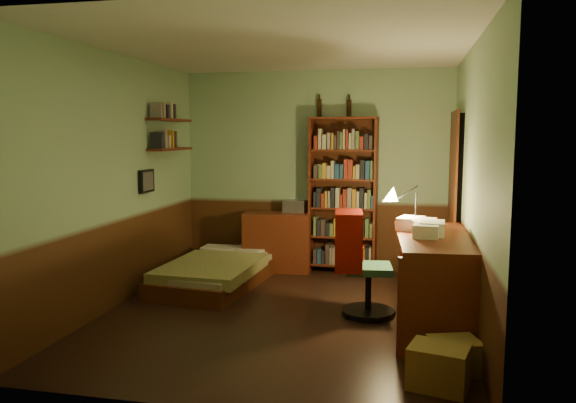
% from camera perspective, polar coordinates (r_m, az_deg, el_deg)
% --- Properties ---
extents(floor, '(3.50, 4.00, 0.02)m').
position_cam_1_polar(floor, '(5.69, -0.54, -11.46)').
color(floor, black).
rests_on(floor, ground).
extents(ceiling, '(3.50, 4.00, 0.02)m').
position_cam_1_polar(ceiling, '(5.47, -0.57, 15.59)').
color(ceiling, silver).
rests_on(ceiling, wall_back).
extents(wall_back, '(3.50, 0.02, 2.60)m').
position_cam_1_polar(wall_back, '(7.40, 2.85, 3.13)').
color(wall_back, '#90B58B').
rests_on(wall_back, ground).
extents(wall_left, '(0.02, 4.00, 2.60)m').
position_cam_1_polar(wall_left, '(6.06, -17.03, 2.02)').
color(wall_left, '#90B58B').
rests_on(wall_left, ground).
extents(wall_right, '(0.02, 4.00, 2.60)m').
position_cam_1_polar(wall_right, '(5.33, 18.26, 1.35)').
color(wall_right, '#90B58B').
rests_on(wall_right, ground).
extents(wall_front, '(3.50, 0.02, 2.60)m').
position_cam_1_polar(wall_front, '(3.50, -7.73, -1.05)').
color(wall_front, '#90B58B').
rests_on(wall_front, ground).
extents(doorway, '(0.06, 0.90, 2.00)m').
position_cam_1_polar(doorway, '(6.64, 16.63, -0.17)').
color(doorway, black).
rests_on(doorway, ground).
extents(door_trim, '(0.02, 0.98, 2.08)m').
position_cam_1_polar(door_trim, '(6.64, 16.33, -0.16)').
color(door_trim, '#47200E').
rests_on(door_trim, ground).
extents(bed, '(1.12, 1.84, 0.52)m').
position_cam_1_polar(bed, '(6.72, -7.32, -6.27)').
color(bed, olive).
rests_on(bed, ground).
extents(dresser, '(0.90, 0.51, 0.76)m').
position_cam_1_polar(dresser, '(7.36, -1.11, -4.09)').
color(dresser, '#572110').
rests_on(dresser, ground).
extents(mini_stereo, '(0.30, 0.24, 0.16)m').
position_cam_1_polar(mini_stereo, '(7.37, 0.73, -0.46)').
color(mini_stereo, '#B2B2B7').
rests_on(mini_stereo, dresser).
extents(bookshelf, '(0.87, 0.32, 2.00)m').
position_cam_1_polar(bookshelf, '(7.21, 5.62, 0.60)').
color(bookshelf, '#572110').
rests_on(bookshelf, ground).
extents(bottle_left, '(0.07, 0.07, 0.23)m').
position_cam_1_polar(bottle_left, '(7.33, 3.19, 9.45)').
color(bottle_left, black).
rests_on(bottle_left, bookshelf).
extents(bottle_right, '(0.06, 0.06, 0.22)m').
position_cam_1_polar(bottle_right, '(7.28, 6.22, 9.38)').
color(bottle_right, black).
rests_on(bottle_right, bookshelf).
extents(desk, '(0.77, 1.65, 0.86)m').
position_cam_1_polar(desk, '(5.38, 14.57, -7.88)').
color(desk, '#572110').
rests_on(desk, ground).
extents(paper_stack, '(0.29, 0.35, 0.12)m').
position_cam_1_polar(paper_stack, '(5.58, 12.38, -2.16)').
color(paper_stack, silver).
rests_on(paper_stack, desk).
extents(desk_lamp, '(0.22, 0.22, 0.56)m').
position_cam_1_polar(desk_lamp, '(5.67, 12.88, 0.21)').
color(desk_lamp, black).
rests_on(desk_lamp, desk).
extents(office_chair, '(0.51, 0.46, 0.93)m').
position_cam_1_polar(office_chair, '(5.59, 8.19, -6.79)').
color(office_chair, '#2B623F').
rests_on(office_chair, ground).
extents(red_jacket, '(0.43, 0.54, 0.56)m').
position_cam_1_polar(red_jacket, '(5.46, 5.86, 0.88)').
color(red_jacket, '#A71305').
rests_on(red_jacket, office_chair).
extents(wall_shelf_lower, '(0.20, 0.90, 0.03)m').
position_cam_1_polar(wall_shelf_lower, '(6.97, -11.86, 5.23)').
color(wall_shelf_lower, '#572110').
rests_on(wall_shelf_lower, wall_left).
extents(wall_shelf_upper, '(0.20, 0.90, 0.03)m').
position_cam_1_polar(wall_shelf_upper, '(6.97, -11.93, 8.11)').
color(wall_shelf_upper, '#572110').
rests_on(wall_shelf_upper, wall_left).
extents(framed_picture, '(0.04, 0.32, 0.26)m').
position_cam_1_polar(framed_picture, '(6.57, -14.18, 2.03)').
color(framed_picture, black).
rests_on(framed_picture, wall_left).
extents(cardboard_box_a, '(0.47, 0.41, 0.30)m').
position_cam_1_polar(cardboard_box_a, '(4.25, 15.07, -15.92)').
color(cardboard_box_a, olive).
rests_on(cardboard_box_a, ground).
extents(cardboard_box_b, '(0.43, 0.39, 0.25)m').
position_cam_1_polar(cardboard_box_b, '(4.54, 16.56, -14.78)').
color(cardboard_box_b, olive).
rests_on(cardboard_box_b, ground).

